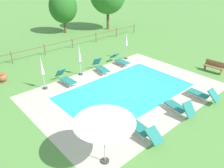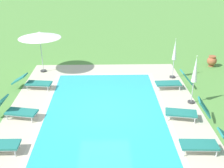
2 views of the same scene
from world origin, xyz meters
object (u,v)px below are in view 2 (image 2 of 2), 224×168
at_px(sun_lounger_north_near_steps, 188,111).
at_px(sun_lounger_south_near_corner, 207,143).
at_px(patio_umbrella_closed_row_centre, 195,73).
at_px(sun_lounger_north_end, 173,82).
at_px(terracotta_urn_near_fence, 212,61).
at_px(sun_lounger_north_far, 33,82).
at_px(patio_umbrella_open_foreground, 40,35).
at_px(patio_umbrella_closed_row_mid_east, 175,53).
at_px(sun_lounger_north_mid, 15,110).

relative_size(sun_lounger_north_near_steps, sun_lounger_south_near_corner, 0.95).
distance_m(sun_lounger_north_near_steps, patio_umbrella_closed_row_centre, 1.97).
xyz_separation_m(sun_lounger_north_end, terracotta_urn_near_fence, (-3.23, 3.17, -0.02)).
height_order(sun_lounger_north_far, patio_umbrella_open_foreground, patio_umbrella_open_foreground).
bearing_deg(patio_umbrella_closed_row_mid_east, patio_umbrella_open_foreground, -98.50).
distance_m(sun_lounger_north_near_steps, patio_umbrella_open_foreground, 9.36).
height_order(sun_lounger_north_end, patio_umbrella_open_foreground, patio_umbrella_open_foreground).
bearing_deg(patio_umbrella_closed_row_mid_east, sun_lounger_north_end, -11.54).
height_order(sun_lounger_north_end, patio_umbrella_closed_row_centre, patio_umbrella_closed_row_centre).
relative_size(sun_lounger_north_near_steps, sun_lounger_north_far, 0.91).
xyz_separation_m(sun_lounger_north_far, terracotta_urn_near_fence, (-3.04, 10.48, 0.01)).
distance_m(sun_lounger_north_far, terracotta_urn_near_fence, 10.91).
bearing_deg(sun_lounger_south_near_corner, patio_umbrella_open_foreground, -137.24).
bearing_deg(sun_lounger_south_near_corner, sun_lounger_north_far, -126.78).
relative_size(patio_umbrella_closed_row_centre, terracotta_urn_near_fence, 3.43).
bearing_deg(sun_lounger_north_far, sun_lounger_south_near_corner, 53.22).
xyz_separation_m(sun_lounger_north_near_steps, terracotta_urn_near_fence, (-6.32, 3.27, -0.03)).
distance_m(sun_lounger_south_near_corner, terracotta_urn_near_fence, 9.07).
xyz_separation_m(patio_umbrella_open_foreground, patio_umbrella_closed_row_mid_east, (1.14, 7.59, -0.77)).
xyz_separation_m(sun_lounger_north_end, patio_umbrella_open_foreground, (-2.61, -7.29, 1.84)).
relative_size(sun_lounger_north_far, patio_umbrella_closed_row_mid_east, 0.91).
bearing_deg(patio_umbrella_closed_row_centre, sun_lounger_north_mid, -81.57).
distance_m(sun_lounger_north_mid, patio_umbrella_closed_row_centre, 8.05).
bearing_deg(patio_umbrella_open_foreground, terracotta_urn_near_fence, 93.39).
distance_m(sun_lounger_north_near_steps, sun_lounger_north_far, 7.92).
bearing_deg(patio_umbrella_open_foreground, sun_lounger_north_end, 70.32).
bearing_deg(sun_lounger_south_near_corner, patio_umbrella_closed_row_mid_east, 177.42).
bearing_deg(sun_lounger_north_near_steps, patio_umbrella_closed_row_centre, 157.81).
relative_size(sun_lounger_north_mid, terracotta_urn_near_fence, 2.83).
height_order(sun_lounger_north_far, patio_umbrella_closed_row_centre, patio_umbrella_closed_row_centre).
distance_m(sun_lounger_north_mid, terracotta_urn_near_fence, 12.13).
bearing_deg(patio_umbrella_open_foreground, sun_lounger_north_mid, -0.89).
relative_size(sun_lounger_north_far, sun_lounger_north_end, 1.11).
distance_m(sun_lounger_north_near_steps, terracotta_urn_near_fence, 7.12).
bearing_deg(patio_umbrella_closed_row_mid_east, terracotta_urn_near_fence, 121.47).
bearing_deg(sun_lounger_north_end, patio_umbrella_open_foreground, -109.68).
height_order(sun_lounger_north_mid, terracotta_urn_near_fence, sun_lounger_north_mid).
bearing_deg(sun_lounger_north_far, patio_umbrella_closed_row_mid_east, 99.57).
bearing_deg(sun_lounger_north_mid, patio_umbrella_closed_row_mid_east, 118.90).
height_order(sun_lounger_north_mid, sun_lounger_south_near_corner, sun_lounger_north_mid).
distance_m(sun_lounger_south_near_corner, patio_umbrella_open_foreground, 10.89).
distance_m(sun_lounger_north_near_steps, sun_lounger_north_end, 3.10).
relative_size(sun_lounger_north_mid, patio_umbrella_open_foreground, 0.80).
height_order(sun_lounger_south_near_corner, terracotta_urn_near_fence, sun_lounger_south_near_corner).
xyz_separation_m(patio_umbrella_closed_row_mid_east, terracotta_urn_near_fence, (-1.76, 2.87, -1.10)).
bearing_deg(patio_umbrella_closed_row_centre, sun_lounger_north_end, -162.27).
xyz_separation_m(patio_umbrella_closed_row_centre, patio_umbrella_closed_row_mid_east, (-3.07, -0.21, -0.06)).
height_order(sun_lounger_north_far, sun_lounger_north_end, sun_lounger_north_end).
xyz_separation_m(sun_lounger_north_far, patio_umbrella_closed_row_centre, (1.78, 7.82, 1.16)).
distance_m(sun_lounger_north_near_steps, patio_umbrella_closed_row_mid_east, 4.71).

